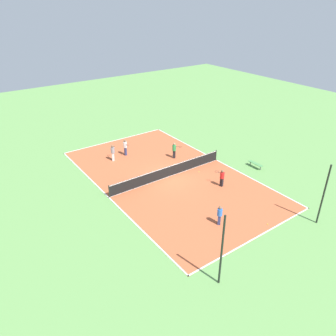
{
  "coord_description": "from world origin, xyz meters",
  "views": [
    {
      "loc": [
        14.92,
        20.92,
        14.41
      ],
      "look_at": [
        0.0,
        0.0,
        0.9
      ],
      "focal_mm": 35.0,
      "sensor_mm": 36.0,
      "label": 1
    }
  ],
  "objects_px": {
    "player_near_blue": "(220,214)",
    "tennis_ball_far_baseline": "(268,224)",
    "player_far_green": "(174,149)",
    "fence_post_back_left": "(323,195)",
    "fence_post_back_right": "(222,251)",
    "player_baseline_gray": "(113,152)",
    "tennis_ball_left_sideline": "(150,179)",
    "player_coach_red": "(222,177)",
    "bench": "(256,164)",
    "player_near_white": "(125,146)",
    "tennis_ball_midcourt": "(199,172)",
    "tennis_net": "(168,171)"
  },
  "relations": [
    {
      "from": "player_coach_red",
      "to": "fence_post_back_left",
      "type": "height_order",
      "value": "fence_post_back_left"
    },
    {
      "from": "tennis_ball_far_baseline",
      "to": "bench",
      "type": "bearing_deg",
      "value": -133.18
    },
    {
      "from": "player_far_green",
      "to": "tennis_ball_midcourt",
      "type": "bearing_deg",
      "value": -45.58
    },
    {
      "from": "tennis_ball_far_baseline",
      "to": "tennis_ball_left_sideline",
      "type": "relative_size",
      "value": 1.0
    },
    {
      "from": "player_near_blue",
      "to": "tennis_ball_midcourt",
      "type": "bearing_deg",
      "value": 14.56
    },
    {
      "from": "tennis_ball_left_sideline",
      "to": "fence_post_back_left",
      "type": "distance_m",
      "value": 13.94
    },
    {
      "from": "tennis_net",
      "to": "fence_post_back_right",
      "type": "relative_size",
      "value": 2.5
    },
    {
      "from": "player_near_blue",
      "to": "fence_post_back_left",
      "type": "bearing_deg",
      "value": -79.47
    },
    {
      "from": "player_near_blue",
      "to": "player_far_green",
      "type": "bearing_deg",
      "value": 24.5
    },
    {
      "from": "player_coach_red",
      "to": "tennis_ball_far_baseline",
      "type": "height_order",
      "value": "player_coach_red"
    },
    {
      "from": "tennis_net",
      "to": "player_near_white",
      "type": "height_order",
      "value": "player_near_white"
    },
    {
      "from": "tennis_ball_left_sideline",
      "to": "fence_post_back_right",
      "type": "bearing_deg",
      "value": 75.38
    },
    {
      "from": "player_far_green",
      "to": "tennis_ball_left_sideline",
      "type": "xyz_separation_m",
      "value": [
        4.35,
        2.26,
        -0.91
      ]
    },
    {
      "from": "player_far_green",
      "to": "fence_post_back_left",
      "type": "height_order",
      "value": "fence_post_back_left"
    },
    {
      "from": "player_near_white",
      "to": "tennis_ball_midcourt",
      "type": "xyz_separation_m",
      "value": [
        -3.71,
        7.15,
        -0.94
      ]
    },
    {
      "from": "tennis_net",
      "to": "player_near_blue",
      "type": "bearing_deg",
      "value": 82.16
    },
    {
      "from": "tennis_ball_midcourt",
      "to": "player_baseline_gray",
      "type": "bearing_deg",
      "value": -51.83
    },
    {
      "from": "player_coach_red",
      "to": "tennis_ball_midcourt",
      "type": "relative_size",
      "value": 22.81
    },
    {
      "from": "player_near_blue",
      "to": "tennis_ball_left_sideline",
      "type": "xyz_separation_m",
      "value": [
        0.54,
        -8.24,
        -0.82
      ]
    },
    {
      "from": "tennis_net",
      "to": "player_near_blue",
      "type": "xyz_separation_m",
      "value": [
        1.06,
        7.73,
        0.31
      ]
    },
    {
      "from": "player_far_green",
      "to": "player_baseline_gray",
      "type": "bearing_deg",
      "value": -166.62
    },
    {
      "from": "tennis_ball_far_baseline",
      "to": "player_far_green",
      "type": "bearing_deg",
      "value": -94.69
    },
    {
      "from": "tennis_ball_far_baseline",
      "to": "player_coach_red",
      "type": "bearing_deg",
      "value": -100.19
    },
    {
      "from": "player_coach_red",
      "to": "tennis_ball_far_baseline",
      "type": "xyz_separation_m",
      "value": [
        1.05,
        5.82,
        -0.85
      ]
    },
    {
      "from": "player_near_blue",
      "to": "tennis_ball_far_baseline",
      "type": "relative_size",
      "value": 22.39
    },
    {
      "from": "tennis_ball_far_baseline",
      "to": "tennis_ball_left_sideline",
      "type": "height_order",
      "value": "same"
    },
    {
      "from": "player_near_white",
      "to": "fence_post_back_left",
      "type": "xyz_separation_m",
      "value": [
        -5.68,
        17.84,
        1.33
      ]
    },
    {
      "from": "fence_post_back_right",
      "to": "bench",
      "type": "bearing_deg",
      "value": -146.44
    },
    {
      "from": "tennis_ball_midcourt",
      "to": "bench",
      "type": "bearing_deg",
      "value": 154.62
    },
    {
      "from": "player_baseline_gray",
      "to": "player_near_blue",
      "type": "bearing_deg",
      "value": -142.67
    },
    {
      "from": "tennis_ball_far_baseline",
      "to": "fence_post_back_right",
      "type": "xyz_separation_m",
      "value": [
        6.5,
        1.87,
        2.28
      ]
    },
    {
      "from": "player_coach_red",
      "to": "fence_post_back_left",
      "type": "distance_m",
      "value": 8.08
    },
    {
      "from": "player_far_green",
      "to": "tennis_ball_far_baseline",
      "type": "relative_size",
      "value": 24.16
    },
    {
      "from": "fence_post_back_left",
      "to": "player_baseline_gray",
      "type": "bearing_deg",
      "value": -67.37
    },
    {
      "from": "player_far_green",
      "to": "fence_post_back_right",
      "type": "height_order",
      "value": "fence_post_back_right"
    },
    {
      "from": "bench",
      "to": "player_near_blue",
      "type": "relative_size",
      "value": 1.02
    },
    {
      "from": "tennis_ball_far_baseline",
      "to": "fence_post_back_left",
      "type": "xyz_separation_m",
      "value": [
        -3.07,
        1.87,
        2.28
      ]
    },
    {
      "from": "player_near_blue",
      "to": "tennis_ball_left_sideline",
      "type": "bearing_deg",
      "value": 48.18
    },
    {
      "from": "tennis_ball_far_baseline",
      "to": "tennis_ball_midcourt",
      "type": "bearing_deg",
      "value": -97.14
    },
    {
      "from": "player_far_green",
      "to": "tennis_ball_midcourt",
      "type": "xyz_separation_m",
      "value": [
        -0.07,
        3.74,
        -0.91
      ]
    },
    {
      "from": "tennis_ball_left_sideline",
      "to": "fence_post_back_right",
      "type": "height_order",
      "value": "fence_post_back_right"
    },
    {
      "from": "player_near_white",
      "to": "player_baseline_gray",
      "type": "bearing_deg",
      "value": -69.77
    },
    {
      "from": "player_near_white",
      "to": "player_near_blue",
      "type": "relative_size",
      "value": 1.12
    },
    {
      "from": "fence_post_back_right",
      "to": "player_near_blue",
      "type": "bearing_deg",
      "value": -133.42
    },
    {
      "from": "bench",
      "to": "player_coach_red",
      "type": "xyz_separation_m",
      "value": [
        5.03,
        0.65,
        0.52
      ]
    },
    {
      "from": "tennis_net",
      "to": "fence_post_back_left",
      "type": "distance_m",
      "value": 12.73
    },
    {
      "from": "bench",
      "to": "player_near_white",
      "type": "bearing_deg",
      "value": -137.6
    },
    {
      "from": "player_far_green",
      "to": "fence_post_back_left",
      "type": "bearing_deg",
      "value": -38.68
    },
    {
      "from": "player_coach_red",
      "to": "player_far_green",
      "type": "distance_m",
      "value": 6.75
    },
    {
      "from": "bench",
      "to": "tennis_ball_midcourt",
      "type": "bearing_deg",
      "value": -115.38
    }
  ]
}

